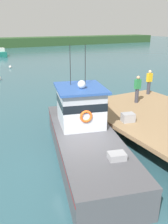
# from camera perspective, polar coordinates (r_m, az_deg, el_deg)

# --- Properties ---
(ground_plane) EXTENTS (200.00, 200.00, 0.00)m
(ground_plane) POSITION_cam_1_polar(r_m,az_deg,el_deg) (10.46, 0.05, -11.98)
(ground_plane) COLOR #2D5660
(dock) EXTENTS (6.00, 9.00, 1.20)m
(dock) POSITION_cam_1_polar(r_m,az_deg,el_deg) (12.77, 19.20, -1.59)
(dock) COLOR #4C3D2D
(dock) RESTS_ON ground
(main_fishing_boat) EXTENTS (4.65, 9.92, 4.80)m
(main_fishing_boat) POSITION_cam_1_polar(r_m,az_deg,el_deg) (10.67, -0.14, -5.11)
(main_fishing_boat) COLOR #4C4C51
(main_fishing_boat) RESTS_ON ground
(crate_stack_near_edge) EXTENTS (0.68, 0.56, 0.42)m
(crate_stack_near_edge) POSITION_cam_1_polar(r_m,az_deg,el_deg) (11.52, 10.65, -1.32)
(crate_stack_near_edge) COLOR #9E9EA3
(crate_stack_near_edge) RESTS_ON dock
(crate_single_far) EXTENTS (0.62, 0.46, 0.34)m
(crate_single_far) POSITION_cam_1_polar(r_m,az_deg,el_deg) (13.89, 4.14, 2.57)
(crate_single_far) COLOR orange
(crate_single_far) RESTS_ON dock
(deckhand_by_the_boat) EXTENTS (0.36, 0.22, 1.63)m
(deckhand_by_the_boat) POSITION_cam_1_polar(r_m,az_deg,el_deg) (16.42, 15.55, 7.14)
(deckhand_by_the_boat) COLOR #383842
(deckhand_by_the_boat) RESTS_ON dock
(deckhand_further_back) EXTENTS (0.36, 0.22, 1.63)m
(deckhand_further_back) POSITION_cam_1_polar(r_m,az_deg,el_deg) (14.37, 12.84, 5.56)
(deckhand_further_back) COLOR #383842
(deckhand_further_back) RESTS_ON dock
(moored_boat_mid_harbor) EXTENTS (1.67, 6.13, 1.55)m
(moored_boat_mid_harbor) POSITION_cam_1_polar(r_m,az_deg,el_deg) (50.07, -19.61, 13.34)
(moored_boat_mid_harbor) COLOR #196B5B
(moored_boat_mid_harbor) RESTS_ON ground
(mooring_buoy_inshore) EXTENTS (0.38, 0.38, 0.38)m
(mooring_buoy_inshore) POSITION_cam_1_polar(r_m,az_deg,el_deg) (34.82, -17.50, 10.43)
(mooring_buoy_inshore) COLOR silver
(mooring_buoy_inshore) RESTS_ON ground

